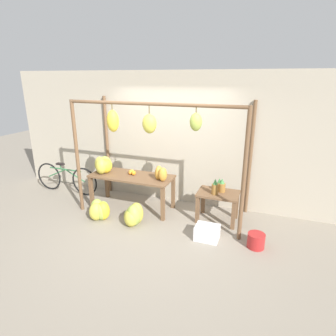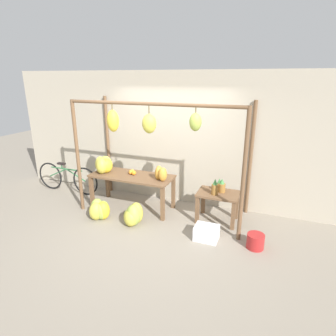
{
  "view_description": "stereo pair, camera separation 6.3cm",
  "coord_description": "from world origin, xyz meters",
  "px_view_note": "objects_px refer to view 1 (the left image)",
  "views": [
    {
      "loc": [
        1.96,
        -4.17,
        2.66
      ],
      "look_at": [
        0.14,
        0.68,
        0.98
      ],
      "focal_mm": 30.0,
      "sensor_mm": 36.0,
      "label": 1
    },
    {
      "loc": [
        2.02,
        -4.14,
        2.66
      ],
      "look_at": [
        0.14,
        0.68,
        0.98
      ],
      "focal_mm": 30.0,
      "sensor_mm": 36.0,
      "label": 2
    }
  ],
  "objects_px": {
    "banana_pile_ground_right": "(133,216)",
    "papaya_pile": "(160,174)",
    "pineapple_cluster": "(219,186)",
    "blue_bucket": "(256,241)",
    "fruit_crate_white": "(207,233)",
    "banana_pile_ground_left": "(100,210)",
    "banana_pile_on_table": "(103,165)",
    "parked_bicycle": "(66,178)",
    "orange_pile": "(132,172)"
  },
  "relations": [
    {
      "from": "banana_pile_on_table",
      "to": "blue_bucket",
      "type": "bearing_deg",
      "value": -10.04
    },
    {
      "from": "banana_pile_on_table",
      "to": "banana_pile_ground_left",
      "type": "xyz_separation_m",
      "value": [
        0.27,
        -0.63,
        -0.71
      ]
    },
    {
      "from": "fruit_crate_white",
      "to": "parked_bicycle",
      "type": "relative_size",
      "value": 0.23
    },
    {
      "from": "orange_pile",
      "to": "pineapple_cluster",
      "type": "relative_size",
      "value": 0.6
    },
    {
      "from": "banana_pile_ground_left",
      "to": "papaya_pile",
      "type": "bearing_deg",
      "value": 30.9
    },
    {
      "from": "banana_pile_ground_right",
      "to": "papaya_pile",
      "type": "height_order",
      "value": "papaya_pile"
    },
    {
      "from": "orange_pile",
      "to": "papaya_pile",
      "type": "relative_size",
      "value": 0.57
    },
    {
      "from": "fruit_crate_white",
      "to": "blue_bucket",
      "type": "distance_m",
      "value": 0.8
    },
    {
      "from": "pineapple_cluster",
      "to": "papaya_pile",
      "type": "bearing_deg",
      "value": -172.45
    },
    {
      "from": "pineapple_cluster",
      "to": "banana_pile_ground_right",
      "type": "xyz_separation_m",
      "value": [
        -1.44,
        -0.75,
        -0.51
      ]
    },
    {
      "from": "pineapple_cluster",
      "to": "banana_pile_ground_right",
      "type": "bearing_deg",
      "value": -152.56
    },
    {
      "from": "banana_pile_on_table",
      "to": "pineapple_cluster",
      "type": "bearing_deg",
      "value": 3.21
    },
    {
      "from": "banana_pile_ground_left",
      "to": "blue_bucket",
      "type": "bearing_deg",
      "value": 1.18
    },
    {
      "from": "orange_pile",
      "to": "parked_bicycle",
      "type": "height_order",
      "value": "orange_pile"
    },
    {
      "from": "parked_bicycle",
      "to": "blue_bucket",
      "type": "bearing_deg",
      "value": -10.33
    },
    {
      "from": "banana_pile_ground_left",
      "to": "pineapple_cluster",
      "type": "bearing_deg",
      "value": 19.51
    },
    {
      "from": "banana_pile_on_table",
      "to": "banana_pile_ground_left",
      "type": "distance_m",
      "value": 0.99
    },
    {
      "from": "pineapple_cluster",
      "to": "orange_pile",
      "type": "bearing_deg",
      "value": -179.36
    },
    {
      "from": "pineapple_cluster",
      "to": "blue_bucket",
      "type": "height_order",
      "value": "pineapple_cluster"
    },
    {
      "from": "orange_pile",
      "to": "papaya_pile",
      "type": "xyz_separation_m",
      "value": [
        0.69,
        -0.13,
        0.1
      ]
    },
    {
      "from": "banana_pile_ground_right",
      "to": "papaya_pile",
      "type": "xyz_separation_m",
      "value": [
        0.31,
        0.6,
        0.68
      ]
    },
    {
      "from": "fruit_crate_white",
      "to": "parked_bicycle",
      "type": "distance_m",
      "value": 3.74
    },
    {
      "from": "fruit_crate_white",
      "to": "parked_bicycle",
      "type": "bearing_deg",
      "value": 166.85
    },
    {
      "from": "orange_pile",
      "to": "fruit_crate_white",
      "type": "xyz_separation_m",
      "value": [
        1.79,
        -0.72,
        -0.65
      ]
    },
    {
      "from": "parked_bicycle",
      "to": "papaya_pile",
      "type": "relative_size",
      "value": 5.16
    },
    {
      "from": "papaya_pile",
      "to": "banana_pile_ground_left",
      "type": "bearing_deg",
      "value": -149.1
    },
    {
      "from": "pineapple_cluster",
      "to": "banana_pile_on_table",
      "type": "bearing_deg",
      "value": -176.79
    },
    {
      "from": "orange_pile",
      "to": "fruit_crate_white",
      "type": "relative_size",
      "value": 0.47
    },
    {
      "from": "banana_pile_ground_left",
      "to": "parked_bicycle",
      "type": "xyz_separation_m",
      "value": [
        -1.5,
        0.87,
        0.17
      ]
    },
    {
      "from": "orange_pile",
      "to": "banana_pile_ground_left",
      "type": "distance_m",
      "value": 1.01
    },
    {
      "from": "pineapple_cluster",
      "to": "blue_bucket",
      "type": "bearing_deg",
      "value": -42.17
    },
    {
      "from": "blue_bucket",
      "to": "papaya_pile",
      "type": "bearing_deg",
      "value": 163.81
    },
    {
      "from": "banana_pile_on_table",
      "to": "banana_pile_ground_left",
      "type": "height_order",
      "value": "banana_pile_on_table"
    },
    {
      "from": "fruit_crate_white",
      "to": "orange_pile",
      "type": "bearing_deg",
      "value": 158.02
    },
    {
      "from": "banana_pile_ground_right",
      "to": "banana_pile_on_table",
      "type": "bearing_deg",
      "value": 148.37
    },
    {
      "from": "blue_bucket",
      "to": "banana_pile_ground_right",
      "type": "bearing_deg",
      "value": -178.9
    },
    {
      "from": "parked_bicycle",
      "to": "pineapple_cluster",
      "type": "bearing_deg",
      "value": -1.65
    },
    {
      "from": "orange_pile",
      "to": "banana_pile_ground_right",
      "type": "relative_size",
      "value": 0.38
    },
    {
      "from": "banana_pile_on_table",
      "to": "orange_pile",
      "type": "bearing_deg",
      "value": 10.8
    },
    {
      "from": "banana_pile_ground_right",
      "to": "fruit_crate_white",
      "type": "bearing_deg",
      "value": 0.08
    },
    {
      "from": "banana_pile_on_table",
      "to": "blue_bucket",
      "type": "height_order",
      "value": "banana_pile_on_table"
    },
    {
      "from": "pineapple_cluster",
      "to": "fruit_crate_white",
      "type": "bearing_deg",
      "value": -91.94
    },
    {
      "from": "parked_bicycle",
      "to": "papaya_pile",
      "type": "height_order",
      "value": "papaya_pile"
    },
    {
      "from": "orange_pile",
      "to": "fruit_crate_white",
      "type": "bearing_deg",
      "value": -21.98
    },
    {
      "from": "banana_pile_ground_left",
      "to": "blue_bucket",
      "type": "height_order",
      "value": "banana_pile_ground_left"
    },
    {
      "from": "banana_pile_ground_left",
      "to": "blue_bucket",
      "type": "relative_size",
      "value": 1.82
    },
    {
      "from": "orange_pile",
      "to": "blue_bucket",
      "type": "height_order",
      "value": "orange_pile"
    },
    {
      "from": "parked_bicycle",
      "to": "banana_pile_on_table",
      "type": "bearing_deg",
      "value": -11.08
    },
    {
      "from": "banana_pile_ground_right",
      "to": "blue_bucket",
      "type": "relative_size",
      "value": 1.8
    },
    {
      "from": "banana_pile_on_table",
      "to": "parked_bicycle",
      "type": "distance_m",
      "value": 1.37
    }
  ]
}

